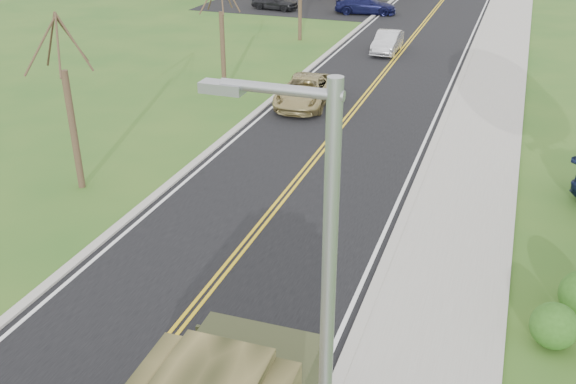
% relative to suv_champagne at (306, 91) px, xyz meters
% --- Properties ---
extents(road, '(8.00, 120.00, 0.01)m').
position_rel_suv_champagne_xyz_m(road, '(2.41, 18.71, -0.67)').
color(road, black).
rests_on(road, ground).
extents(curb_right, '(0.30, 120.00, 0.12)m').
position_rel_suv_champagne_xyz_m(curb_right, '(6.56, 18.71, -0.61)').
color(curb_right, '#9E998E').
rests_on(curb_right, ground).
extents(sidewalk_right, '(3.20, 120.00, 0.10)m').
position_rel_suv_champagne_xyz_m(sidewalk_right, '(8.31, 18.71, -0.62)').
color(sidewalk_right, '#9E998E').
rests_on(sidewalk_right, ground).
extents(curb_left, '(0.30, 120.00, 0.10)m').
position_rel_suv_champagne_xyz_m(curb_left, '(-1.74, 18.71, -0.62)').
color(curb_left, '#9E998E').
rests_on(curb_left, ground).
extents(street_light, '(1.65, 0.22, 8.00)m').
position_rel_suv_champagne_xyz_m(street_light, '(7.31, -21.79, 3.76)').
color(street_light, gray).
rests_on(street_light, ground).
extents(bare_tree_a, '(1.93, 2.26, 6.08)m').
position_rel_suv_champagne_xyz_m(bare_tree_a, '(-4.59, -11.29, 1.95)').
color(bare_tree_a, '#38281C').
rests_on(bare_tree_a, ground).
extents(bare_tree_b, '(1.83, 2.14, 5.73)m').
position_rel_suv_champagne_xyz_m(bare_tree_b, '(-4.59, 0.71, 1.80)').
color(bare_tree_b, '#38281C').
rests_on(bare_tree_b, ground).
extents(suv_champagne, '(2.57, 4.99, 1.35)m').
position_rel_suv_champagne_xyz_m(suv_champagne, '(0.00, 0.00, 0.00)').
color(suv_champagne, '#9D8E58').
rests_on(suv_champagne, ground).
extents(sedan_silver, '(1.38, 3.91, 1.29)m').
position_rel_suv_champagne_xyz_m(sedan_silver, '(1.59, 11.35, -0.03)').
color(sedan_silver, silver).
rests_on(sedan_silver, ground).
extents(lot_car_dark, '(4.06, 2.15, 1.31)m').
position_rel_suv_champagne_xyz_m(lot_car_dark, '(-9.99, 22.27, -0.02)').
color(lot_car_dark, black).
rests_on(lot_car_dark, ground).
extents(lot_car_navy, '(5.10, 2.69, 1.41)m').
position_rel_suv_champagne_xyz_m(lot_car_navy, '(-2.59, 23.00, 0.03)').
color(lot_car_navy, '#0E1035').
rests_on(lot_car_navy, ground).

